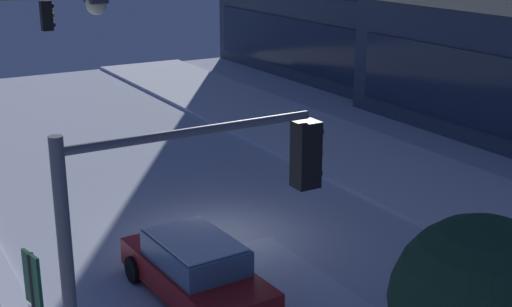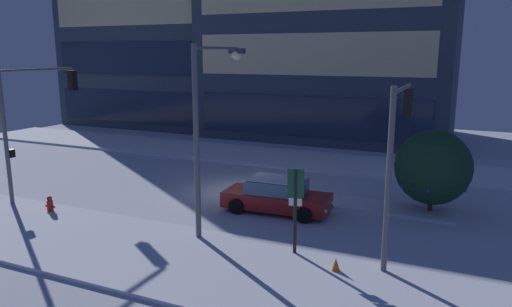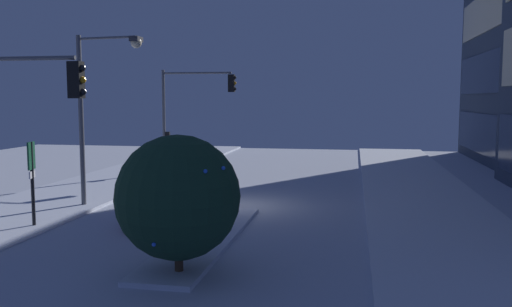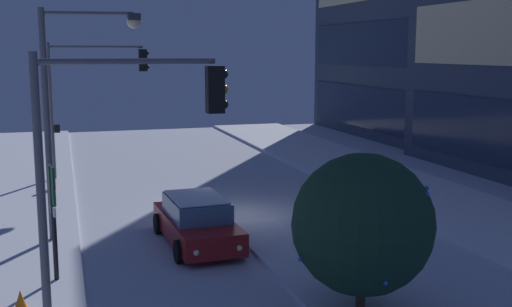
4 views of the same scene
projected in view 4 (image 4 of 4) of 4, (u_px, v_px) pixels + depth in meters
ground at (235, 216)px, 22.54m from camera, size 52.00×52.00×0.00m
curb_strip_far at (430, 199)px, 24.84m from camera, size 52.00×5.20×0.14m
median_strip at (296, 262)px, 17.44m from camera, size 9.00×1.80×0.14m
office_tower_secondary at (430, 13)px, 43.56m from camera, size 15.97×10.59×16.76m
car_near at (197, 221)px, 19.21m from camera, size 4.74×2.18×1.49m
traffic_light_corner_near_left at (89, 86)px, 28.35m from camera, size 0.32×4.49×6.21m
traffic_light_corner_near_right at (119, 139)px, 12.91m from camera, size 0.32×3.97×5.84m
street_lamp_arched at (75, 91)px, 18.80m from camera, size 0.70×2.93×7.08m
fire_hydrant at (53, 184)px, 26.23m from camera, size 0.48×0.26×0.80m
parking_info_sign at (53, 209)px, 15.65m from camera, size 0.55×0.18×3.05m
decorated_tree_median at (362, 224)px, 13.97m from camera, size 3.18×3.18×3.64m
construction_cone at (21, 302)px, 14.16m from camera, size 0.36×0.36×0.55m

